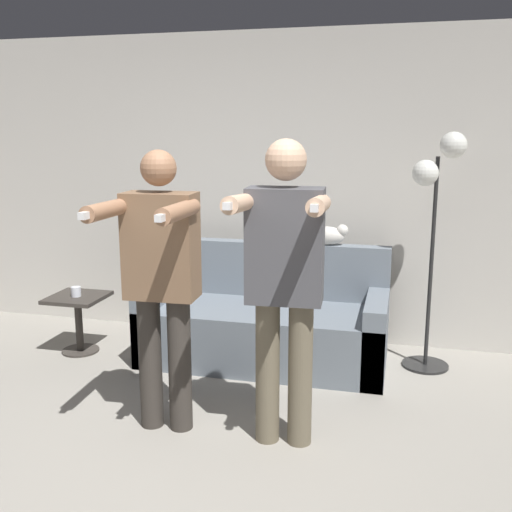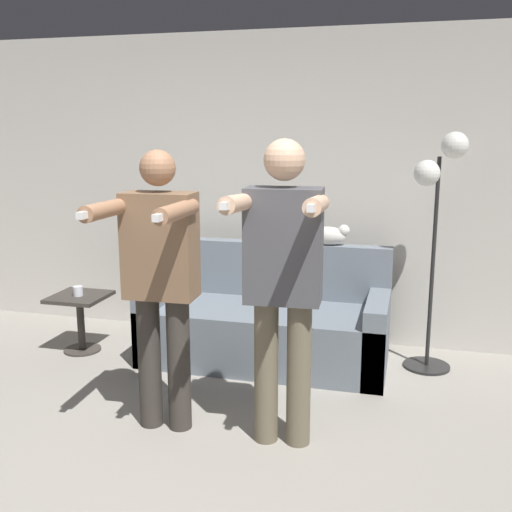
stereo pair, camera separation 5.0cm
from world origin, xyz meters
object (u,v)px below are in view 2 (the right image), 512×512
(person_left, at_px, (160,274))
(person_right, at_px, (283,274))
(couch, at_px, (266,325))
(floor_lamp, at_px, (438,198))
(cat, at_px, (329,235))
(cup, at_px, (78,291))
(side_table, at_px, (80,311))

(person_left, xyz_separation_m, person_right, (0.73, 0.00, 0.04))
(couch, bearing_deg, person_right, -72.33)
(person_right, xyz_separation_m, floor_lamp, (0.85, 1.40, 0.29))
(couch, xyz_separation_m, cat, (0.44, 0.30, 0.68))
(couch, relative_size, cup, 23.84)
(person_left, height_order, floor_lamp, floor_lamp)
(couch, relative_size, floor_lamp, 1.06)
(person_right, bearing_deg, couch, 103.98)
(couch, height_order, person_right, person_right)
(floor_lamp, distance_m, cup, 2.90)
(cat, distance_m, floor_lamp, 0.89)
(cup, bearing_deg, couch, 8.51)
(person_left, distance_m, person_right, 0.74)
(couch, relative_size, cat, 4.68)
(couch, xyz_separation_m, floor_lamp, (1.25, 0.15, 1.02))
(couch, distance_m, floor_lamp, 1.62)
(couch, relative_size, side_table, 3.95)
(person_left, distance_m, floor_lamp, 2.14)
(person_left, xyz_separation_m, side_table, (-1.18, 1.04, -0.63))
(cat, distance_m, cup, 2.08)
(floor_lamp, bearing_deg, person_left, -138.63)
(person_right, bearing_deg, person_left, 176.40)
(couch, xyz_separation_m, side_table, (-1.52, -0.21, 0.05))
(cat, bearing_deg, side_table, -165.35)
(cup, bearing_deg, floor_lamp, 7.81)
(person_left, distance_m, side_table, 1.70)
(cat, xyz_separation_m, floor_lamp, (0.81, -0.15, 0.34))
(person_right, relative_size, cat, 4.35)
(cat, xyz_separation_m, cup, (-1.96, -0.53, -0.46))
(couch, distance_m, cup, 1.55)
(cat, distance_m, side_table, 2.12)
(person_left, height_order, cat, person_left)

